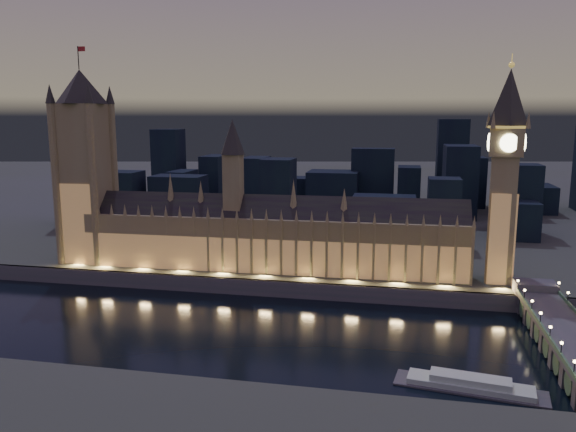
% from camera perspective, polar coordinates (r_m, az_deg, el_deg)
% --- Properties ---
extents(ground_plane, '(2000.00, 2000.00, 0.00)m').
position_cam_1_polar(ground_plane, '(241.88, -3.81, -11.13)').
color(ground_plane, black).
rests_on(ground_plane, ground).
extents(north_bank, '(2000.00, 960.00, 8.00)m').
position_cam_1_polar(north_bank, '(744.55, 6.72, 3.58)').
color(north_bank, '#3F4C33').
rests_on(north_bank, ground).
extents(embankment_wall, '(2000.00, 2.50, 8.00)m').
position_cam_1_polar(embankment_wall, '(278.09, -1.59, -7.38)').
color(embankment_wall, '#434E52').
rests_on(embankment_wall, ground).
extents(palace_of_westminster, '(202.00, 24.18, 78.00)m').
position_cam_1_polar(palace_of_westminster, '(293.37, -1.93, -1.93)').
color(palace_of_westminster, '#917A4F').
rests_on(palace_of_westminster, north_bank).
extents(victoria_tower, '(31.68, 31.68, 116.09)m').
position_cam_1_polar(victoria_tower, '(327.69, -19.97, 5.65)').
color(victoria_tower, '#917A4F').
rests_on(victoria_tower, north_bank).
extents(elizabeth_tower, '(18.00, 18.00, 107.67)m').
position_cam_1_polar(elizabeth_tower, '(284.13, 21.21, 5.49)').
color(elizabeth_tower, '#917A4F').
rests_on(elizabeth_tower, north_bank).
extents(westminster_bridge, '(18.08, 113.00, 15.90)m').
position_cam_1_polar(westminster_bridge, '(237.14, 26.22, -11.08)').
color(westminster_bridge, '#434E52').
rests_on(westminster_bridge, ground).
extents(river_boat, '(49.15, 18.21, 4.50)m').
position_cam_1_polar(river_boat, '(199.23, 17.99, -15.97)').
color(river_boat, '#434E52').
rests_on(river_boat, ground).
extents(city_backdrop, '(460.71, 215.63, 77.10)m').
position_cam_1_polar(city_backdrop, '(467.33, 9.11, 2.99)').
color(city_backdrop, black).
rests_on(city_backdrop, north_bank).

